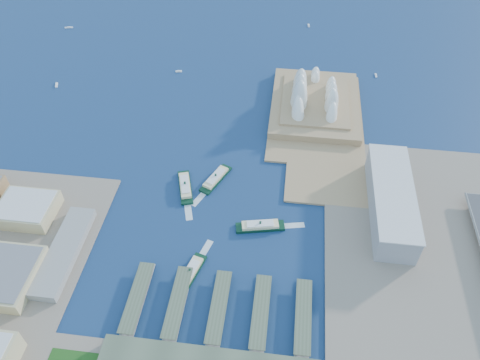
% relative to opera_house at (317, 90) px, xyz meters
% --- Properties ---
extents(ground, '(3000.00, 3000.00, 0.00)m').
position_rel_opera_house_xyz_m(ground, '(-105.00, -280.00, -32.00)').
color(ground, '#10244D').
rests_on(ground, ground).
extents(east_land, '(240.00, 500.00, 3.00)m').
position_rel_opera_house_xyz_m(east_land, '(135.00, -330.00, -30.50)').
color(east_land, gray).
rests_on(east_land, ground).
extents(peninsula, '(135.00, 220.00, 3.00)m').
position_rel_opera_house_xyz_m(peninsula, '(2.50, -20.00, -30.50)').
color(peninsula, '#A5825A').
rests_on(peninsula, ground).
extents(opera_house, '(134.00, 180.00, 58.00)m').
position_rel_opera_house_xyz_m(opera_house, '(0.00, 0.00, 0.00)').
color(opera_house, white).
rests_on(opera_house, peninsula).
extents(toaster_building, '(45.00, 155.00, 35.00)m').
position_rel_opera_house_xyz_m(toaster_building, '(90.00, -200.00, -11.50)').
color(toaster_building, gray).
rests_on(toaster_building, east_land).
extents(ferry_wharves, '(184.00, 90.00, 9.30)m').
position_rel_opera_house_xyz_m(ferry_wharves, '(-91.00, -355.00, -27.35)').
color(ferry_wharves, '#4C5842').
rests_on(ferry_wharves, ground).
extents(ferry_a, '(31.13, 59.81, 10.97)m').
position_rel_opera_house_xyz_m(ferry_a, '(-160.01, -191.31, -26.51)').
color(ferry_a, black).
rests_on(ferry_a, ground).
extents(ferry_b, '(35.95, 57.19, 10.63)m').
position_rel_opera_house_xyz_m(ferry_b, '(-124.04, -171.96, -26.68)').
color(ferry_b, black).
rests_on(ferry_b, ground).
extents(ferry_c, '(28.20, 55.96, 10.26)m').
position_rel_opera_house_xyz_m(ferry_c, '(-128.03, -317.46, -26.87)').
color(ferry_c, black).
rests_on(ferry_c, ground).
extents(ferry_d, '(58.58, 25.90, 10.74)m').
position_rel_opera_house_xyz_m(ferry_d, '(-59.98, -243.35, -26.63)').
color(ferry_d, black).
rests_on(ferry_d, ground).
extents(boat_a, '(7.57, 13.84, 2.60)m').
position_rel_opera_house_xyz_m(boat_a, '(-414.74, 9.71, -30.70)').
color(boat_a, white).
rests_on(boat_a, ground).
extents(boat_b, '(10.95, 5.82, 2.81)m').
position_rel_opera_house_xyz_m(boat_b, '(-227.23, 74.11, -30.59)').
color(boat_b, white).
rests_on(boat_b, ground).
extents(boat_c, '(3.48, 10.70, 2.38)m').
position_rel_opera_house_xyz_m(boat_c, '(100.34, 103.08, -30.81)').
color(boat_c, white).
rests_on(boat_c, ground).
extents(boat_d, '(15.33, 6.59, 2.53)m').
position_rel_opera_house_xyz_m(boat_d, '(-469.61, 199.80, -30.74)').
color(boat_d, white).
rests_on(boat_d, ground).
extents(boat_e, '(4.57, 11.31, 2.71)m').
position_rel_opera_house_xyz_m(boat_e, '(-14.30, 265.22, -30.65)').
color(boat_e, white).
rests_on(boat_e, ground).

